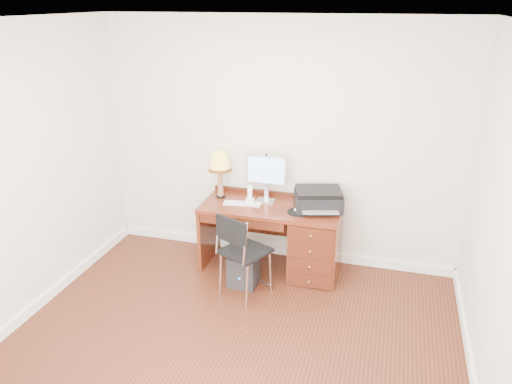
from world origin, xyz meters
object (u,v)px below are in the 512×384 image
(monitor, at_px, (266,173))
(leg_lamp, at_px, (220,164))
(printer, at_px, (318,199))
(desk, at_px, (300,238))
(chair, at_px, (243,248))
(equipment_box, at_px, (244,270))
(phone, at_px, (250,198))

(monitor, xyz_separation_m, leg_lamp, (-0.52, -0.04, 0.06))
(printer, bearing_deg, desk, -175.10)
(chair, xyz_separation_m, equipment_box, (-0.06, 0.21, -0.38))
(leg_lamp, distance_m, phone, 0.50)
(desk, distance_m, chair, 0.78)
(leg_lamp, xyz_separation_m, phone, (0.37, -0.08, -0.33))
(phone, height_order, chair, phone)
(desk, bearing_deg, leg_lamp, 173.94)
(desk, relative_size, phone, 7.42)
(desk, xyz_separation_m, chair, (-0.44, -0.63, 0.13))
(desk, bearing_deg, phone, 178.11)
(leg_lamp, relative_size, chair, 0.59)
(monitor, height_order, chair, monitor)
(monitor, xyz_separation_m, equipment_box, (-0.09, -0.55, -0.91))
(monitor, xyz_separation_m, printer, (0.59, -0.07, -0.22))
(leg_lamp, height_order, phone, leg_lamp)
(desk, bearing_deg, equipment_box, -140.73)
(equipment_box, bearing_deg, monitor, 81.17)
(printer, relative_size, chair, 0.64)
(chair, relative_size, equipment_box, 2.66)
(monitor, relative_size, phone, 2.56)
(monitor, relative_size, equipment_box, 1.53)
(phone, bearing_deg, equipment_box, -96.78)
(printer, distance_m, chair, 0.98)
(leg_lamp, bearing_deg, desk, -6.06)
(desk, distance_m, monitor, 0.79)
(monitor, distance_m, chair, 0.93)
(desk, distance_m, printer, 0.48)
(monitor, relative_size, chair, 0.58)
(leg_lamp, distance_m, chair, 1.06)
(leg_lamp, height_order, chair, leg_lamp)
(printer, bearing_deg, leg_lamp, 162.27)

